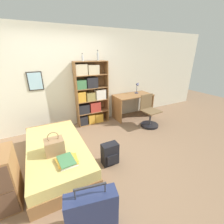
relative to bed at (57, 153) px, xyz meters
The scene contains 13 objects.
ground_plane 0.64m from the bed, ahead, with size 14.00×14.00×0.00m, color #84664C.
wall_back 1.98m from the bed, 68.49° to the left, with size 10.00×0.09×2.60m.
bed is the anchor object (origin of this frame).
handbag 0.43m from the bed, 98.40° to the right, with size 0.30×0.24×0.39m.
book_stack_on_bed 0.65m from the bed, 81.93° to the right, with size 0.33×0.35×0.06m.
suitcase 1.46m from the bed, 83.35° to the right, with size 0.59×0.30×0.71m.
bookcase 1.89m from the bed, 48.93° to the left, with size 0.91×0.28×1.77m.
bottle_green 2.33m from the bed, 52.17° to the left, with size 0.06×0.06×0.19m.
bottle_brown 2.60m from the bed, 43.18° to the left, with size 0.06×0.06×0.26m.
desk 2.80m from the bed, 24.92° to the left, with size 1.21×0.63×0.75m.
desk_lamp 3.15m from the bed, 24.98° to the left, with size 0.18×0.13×0.37m.
desk_chair 2.62m from the bed, ahead, with size 0.49×0.49×0.89m.
backpack 1.00m from the bed, 29.05° to the right, with size 0.30×0.21×0.42m.
Camera 1 is at (-0.76, -2.53, 1.98)m, focal length 24.00 mm.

